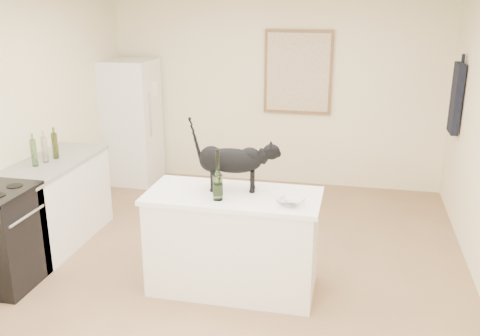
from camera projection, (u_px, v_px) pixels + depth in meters
name	position (u px, v px, depth m)	size (l,w,h in m)	color
floor	(228.00, 274.00, 5.02)	(5.50, 5.50, 0.00)	#977750
wall_back	(276.00, 90.00, 7.17)	(4.50, 4.50, 0.00)	#FBE8C2
wall_front	(58.00, 323.00, 2.07)	(4.50, 4.50, 0.00)	#FBE8C2
island_base	(233.00, 244.00, 4.68)	(1.44, 0.67, 0.86)	white
island_top	(233.00, 196.00, 4.54)	(1.50, 0.70, 0.04)	white
left_cabinets	(54.00, 204.00, 5.57)	(0.60, 1.40, 0.86)	white
left_countertop	(50.00, 163.00, 5.43)	(0.62, 1.44, 0.04)	gray
fridge	(131.00, 122.00, 7.34)	(0.68, 0.68, 1.70)	white
artwork_frame	(298.00, 72.00, 7.01)	(0.90, 0.03, 1.10)	brown
artwork_canvas	(298.00, 73.00, 6.99)	(0.82, 0.00, 1.02)	beige
hanging_garment	(456.00, 98.00, 6.04)	(0.08, 0.34, 0.80)	black
black_cat	(231.00, 164.00, 4.56)	(0.68, 0.21, 0.48)	black
wine_bottle	(218.00, 178.00, 4.35)	(0.08, 0.08, 0.38)	#2F5321
glass_bowl	(291.00, 203.00, 4.28)	(0.21, 0.21, 0.05)	white
fridge_paper	(153.00, 89.00, 7.13)	(0.01, 0.16, 0.21)	white
counter_bottle_cluster	(47.00, 148.00, 5.41)	(0.12, 0.42, 0.27)	#20581E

